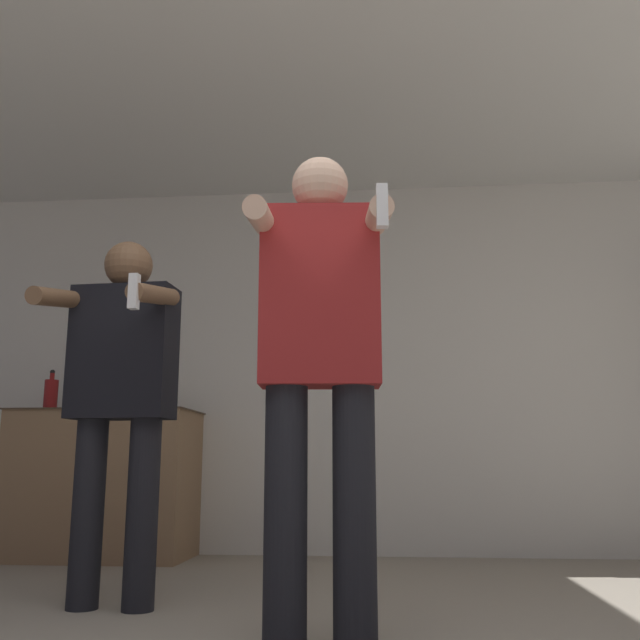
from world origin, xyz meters
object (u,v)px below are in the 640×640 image
object	(u,v)px
person_man_side	(121,386)
bottle_dark_rum	(51,394)
bottle_green_wine	(120,398)
person_woman_foreground	(320,357)
bottle_clear_vodka	(80,395)

from	to	relation	value
person_man_side	bottle_dark_rum	bearing A→B (deg)	124.79
bottle_green_wine	person_woman_foreground	size ratio (longest dim) A/B	0.13
bottle_clear_vodka	bottle_green_wine	size ratio (longest dim) A/B	1.23
person_man_side	bottle_green_wine	bearing A→B (deg)	110.92
bottle_dark_rum	person_man_side	distance (m)	1.86
bottle_clear_vodka	person_man_side	distance (m)	1.75
bottle_dark_rum	person_man_side	world-z (taller)	person_man_side
bottle_clear_vodka	person_woman_foreground	distance (m)	2.73
person_woman_foreground	person_man_side	world-z (taller)	person_woman_foreground
bottle_clear_vodka	bottle_dark_rum	xyz separation A→B (m)	(-0.20, -0.00, 0.00)
bottle_green_wine	person_man_side	distance (m)	1.64
bottle_clear_vodka	person_man_side	bearing A→B (deg)	-60.60
bottle_dark_rum	person_woman_foreground	xyz separation A→B (m)	(1.99, -2.07, -0.09)
bottle_green_wine	person_woman_foreground	bearing A→B (deg)	-53.87
bottle_clear_vodka	bottle_dark_rum	distance (m)	0.20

